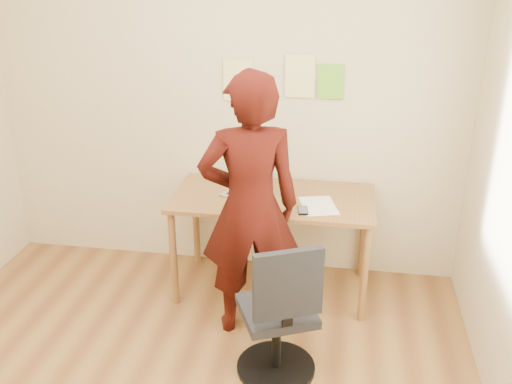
% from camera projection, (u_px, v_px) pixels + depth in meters
% --- Properties ---
extents(room, '(3.58, 3.58, 2.78)m').
position_uv_depth(room, '(142.00, 186.00, 2.53)').
color(room, brown).
rests_on(room, ground).
extents(desk, '(1.40, 0.70, 0.74)m').
position_uv_depth(desk, '(273.00, 208.00, 4.00)').
color(desk, brown).
rests_on(desk, ground).
extents(laptop, '(0.37, 0.36, 0.21)m').
position_uv_depth(laptop, '(249.00, 187.00, 3.99)').
color(laptop, '#BBBCC3').
rests_on(laptop, desk).
extents(paper_sheet, '(0.30, 0.36, 0.00)m').
position_uv_depth(paper_sheet, '(319.00, 206.00, 3.82)').
color(paper_sheet, white).
rests_on(paper_sheet, desk).
extents(phone, '(0.08, 0.14, 0.01)m').
position_uv_depth(phone, '(303.00, 211.00, 3.74)').
color(phone, black).
rests_on(phone, desk).
extents(wall_note_left, '(0.21, 0.00, 0.30)m').
position_uv_depth(wall_note_left, '(238.00, 80.00, 4.05)').
color(wall_note_left, '#EEE58E').
rests_on(wall_note_left, room).
extents(wall_note_mid, '(0.21, 0.00, 0.30)m').
position_uv_depth(wall_note_mid, '(300.00, 76.00, 3.97)').
color(wall_note_mid, '#EEE58E').
rests_on(wall_note_mid, room).
extents(wall_note_right, '(0.18, 0.00, 0.24)m').
position_uv_depth(wall_note_right, '(331.00, 82.00, 3.95)').
color(wall_note_right, '#6AC12B').
rests_on(wall_note_right, room).
extents(office_chair, '(0.53, 0.54, 0.90)m').
position_uv_depth(office_chair, '(280.00, 321.00, 3.22)').
color(office_chair, black).
rests_on(office_chair, ground).
extents(person, '(0.72, 0.57, 1.72)m').
position_uv_depth(person, '(250.00, 208.00, 3.50)').
color(person, '#330B06').
rests_on(person, ground).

